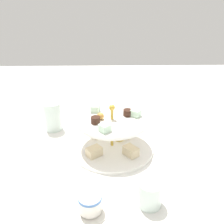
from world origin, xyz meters
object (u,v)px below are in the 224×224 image
tiered_serving_stand (112,135)px  teacup_with_saucer (90,204)px  butter_knife_left (135,111)px  butter_knife_right (19,182)px  water_glass_short_left (150,193)px  water_glass_tall_right (53,116)px

tiered_serving_stand → teacup_with_saucer: 0.29m
butter_knife_left → teacup_with_saucer: bearing=104.8°
tiered_serving_stand → butter_knife_right: bearing=122.2°
water_glass_short_left → teacup_with_saucer: water_glass_short_left is taller
butter_knife_left → butter_knife_right: (-0.47, 0.39, 0.00)m
butter_knife_right → water_glass_short_left: bearing=52.6°
water_glass_tall_right → teacup_with_saucer: water_glass_tall_right is taller
water_glass_tall_right → butter_knife_left: water_glass_tall_right is taller
tiered_serving_stand → water_glass_short_left: (-0.26, -0.09, -0.01)m
teacup_with_saucer → water_glass_tall_right: bearing=22.6°
water_glass_short_left → butter_knife_left: (0.56, -0.03, -0.03)m
tiered_serving_stand → butter_knife_left: size_ratio=1.73×
butter_knife_right → water_glass_tall_right: bearing=148.7°
butter_knife_left → butter_knife_right: bearing=82.2°
water_glass_tall_right → water_glass_short_left: (-0.40, -0.32, -0.02)m
water_glass_tall_right → water_glass_short_left: water_glass_tall_right is taller
tiered_serving_stand → water_glass_tall_right: bearing=59.2°
butter_knife_right → teacup_with_saucer: bearing=39.1°
water_glass_tall_right → water_glass_short_left: 0.51m
teacup_with_saucer → water_glass_short_left: bearing=-81.4°
butter_knife_left → tiered_serving_stand: bearing=100.5°
water_glass_short_left → teacup_with_saucer: 0.15m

